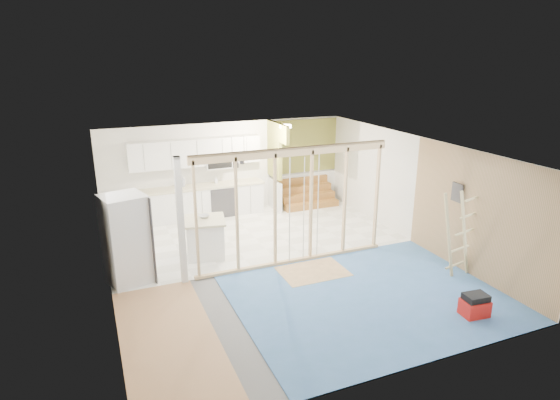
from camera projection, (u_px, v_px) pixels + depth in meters
name	position (u px, v px, depth m)	size (l,w,h in m)	color
room	(280.00, 209.00, 9.85)	(7.01, 8.01, 2.61)	slate
floor_overlays	(282.00, 263.00, 10.32)	(7.00, 8.00, 0.03)	white
stud_frame	(271.00, 197.00, 9.69)	(4.66, 0.14, 2.60)	tan
base_cabinets	(176.00, 209.00, 12.47)	(4.45, 2.24, 0.93)	white
upper_cabinets	(198.00, 153.00, 12.75)	(3.60, 0.41, 0.85)	white
green_partition	(296.00, 176.00, 13.93)	(2.25, 1.51, 2.60)	olive
pot_rack	(238.00, 160.00, 11.20)	(0.52, 0.52, 0.72)	black
sheathing_panel	(479.00, 217.00, 9.37)	(0.02, 4.00, 2.60)	tan
electrical_panel	(457.00, 192.00, 9.77)	(0.04, 0.30, 0.40)	#39393E
ceiling_light	(285.00, 126.00, 12.63)	(0.32, 0.32, 0.08)	#FFEABF
fridge	(127.00, 240.00, 9.23)	(0.97, 0.94, 1.83)	white
island	(205.00, 238.00, 10.57)	(1.06, 1.06, 0.89)	white
bowl	(204.00, 216.00, 10.54)	(0.25, 0.25, 0.06)	beige
soap_bottle_a	(183.00, 181.00, 12.80)	(0.11, 0.11, 0.29)	#A1A5B4
soap_bottle_b	(216.00, 180.00, 13.15)	(0.08, 0.08, 0.18)	silver
toolbox	(475.00, 306.00, 8.20)	(0.48, 0.38, 0.43)	#B81610
ladder	(459.00, 234.00, 9.44)	(0.99, 0.07, 1.84)	tan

